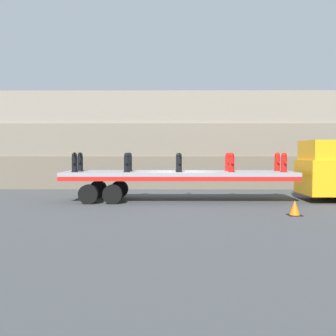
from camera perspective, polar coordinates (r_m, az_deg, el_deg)
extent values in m
plane|color=#3F4244|center=(17.85, 1.65, -4.99)|extent=(120.00, 120.00, 0.00)
cube|color=#665B4C|center=(24.46, 1.31, -0.55)|extent=(60.00, 3.00, 2.03)
cube|color=#756B5B|center=(24.58, 1.30, 4.21)|extent=(60.00, 3.00, 2.03)
cube|color=gray|center=(24.87, 1.30, 8.89)|extent=(60.00, 3.00, 2.03)
cube|color=orange|center=(19.28, 23.54, -1.27)|extent=(2.66, 2.50, 1.62)
cube|color=orange|center=(19.14, 22.87, 2.52)|extent=(1.86, 2.30, 0.91)
cylinder|color=black|center=(20.59, 23.40, -2.57)|extent=(1.16, 0.28, 1.16)
cube|color=gray|center=(17.72, 1.66, -0.80)|extent=(10.82, 2.47, 0.17)
cube|color=red|center=(16.54, 1.75, -1.69)|extent=(10.82, 0.08, 0.20)
cube|color=red|center=(18.92, 1.57, -1.15)|extent=(10.82, 0.08, 0.20)
cylinder|color=black|center=(16.86, -8.44, -3.98)|extent=(0.87, 0.30, 0.87)
cylinder|color=black|center=(19.09, -7.40, -3.20)|extent=(0.87, 0.30, 0.87)
cylinder|color=black|center=(17.06, -12.05, -3.93)|extent=(0.87, 0.30, 0.87)
cylinder|color=black|center=(19.27, -10.59, -3.17)|extent=(0.87, 0.30, 0.87)
cylinder|color=black|center=(17.73, -14.04, -0.54)|extent=(0.32, 0.32, 0.03)
cylinder|color=black|center=(17.71, -14.05, 0.57)|extent=(0.26, 0.26, 0.72)
sphere|color=black|center=(17.70, -14.06, 1.91)|extent=(0.24, 0.24, 0.24)
cylinder|color=black|center=(17.53, -14.20, 0.83)|extent=(0.12, 0.12, 0.12)
cylinder|color=black|center=(17.89, -13.90, 0.86)|extent=(0.12, 0.12, 0.12)
cylinder|color=black|center=(18.78, -13.21, -0.36)|extent=(0.32, 0.32, 0.03)
cylinder|color=black|center=(18.76, -13.22, 0.68)|extent=(0.26, 0.26, 0.72)
sphere|color=black|center=(18.76, -13.24, 1.95)|extent=(0.24, 0.24, 0.24)
cylinder|color=black|center=(18.58, -13.36, 0.93)|extent=(0.12, 0.12, 0.12)
cylinder|color=black|center=(18.94, -13.10, 0.96)|extent=(0.12, 0.12, 0.12)
cylinder|color=black|center=(17.29, -6.30, -0.56)|extent=(0.32, 0.32, 0.03)
cylinder|color=black|center=(17.27, -6.30, 0.58)|extent=(0.26, 0.26, 0.72)
sphere|color=black|center=(17.26, -6.31, 1.95)|extent=(0.24, 0.24, 0.24)
cylinder|color=black|center=(17.08, -6.38, 0.85)|extent=(0.12, 0.12, 0.12)
cylinder|color=black|center=(17.45, -6.23, 0.88)|extent=(0.12, 0.12, 0.12)
cylinder|color=black|center=(18.36, -5.90, -0.37)|extent=(0.32, 0.32, 0.03)
cylinder|color=black|center=(18.35, -5.91, 0.70)|extent=(0.26, 0.26, 0.72)
sphere|color=black|center=(18.34, -5.91, 1.99)|extent=(0.24, 0.24, 0.24)
cylinder|color=black|center=(18.16, -5.97, 0.95)|extent=(0.12, 0.12, 0.12)
cylinder|color=black|center=(18.53, -5.85, 0.98)|extent=(0.12, 0.12, 0.12)
cylinder|color=black|center=(17.17, 1.70, -0.57)|extent=(0.32, 0.32, 0.03)
cylinder|color=black|center=(17.16, 1.70, 0.58)|extent=(0.26, 0.26, 0.72)
sphere|color=black|center=(17.15, 1.70, 1.96)|extent=(0.24, 0.24, 0.24)
cylinder|color=black|center=(16.97, 1.71, 0.85)|extent=(0.12, 0.12, 0.12)
cylinder|color=black|center=(17.34, 1.68, 0.89)|extent=(0.12, 0.12, 0.12)
cylinder|color=black|center=(18.26, 1.62, -0.38)|extent=(0.32, 0.32, 0.03)
cylinder|color=black|center=(18.24, 1.62, 0.70)|extent=(0.26, 0.26, 0.72)
sphere|color=black|center=(18.23, 1.62, 2.00)|extent=(0.24, 0.24, 0.24)
cylinder|color=black|center=(18.05, 1.63, 0.95)|extent=(0.12, 0.12, 0.12)
cylinder|color=black|center=(18.42, 1.61, 0.99)|extent=(0.12, 0.12, 0.12)
cylinder|color=red|center=(17.39, 9.64, -0.56)|extent=(0.32, 0.32, 0.03)
cylinder|color=red|center=(17.38, 9.65, 0.57)|extent=(0.26, 0.26, 0.72)
sphere|color=red|center=(17.37, 9.66, 1.93)|extent=(0.24, 0.24, 0.24)
cylinder|color=red|center=(17.19, 9.75, 0.84)|extent=(0.12, 0.12, 0.12)
cylinder|color=red|center=(17.56, 9.55, 0.87)|extent=(0.12, 0.12, 0.12)
cylinder|color=red|center=(18.47, 9.10, -0.38)|extent=(0.32, 0.32, 0.03)
cylinder|color=red|center=(18.45, 9.11, 0.69)|extent=(0.26, 0.26, 0.72)
sphere|color=red|center=(18.44, 9.11, 1.97)|extent=(0.24, 0.24, 0.24)
cylinder|color=red|center=(18.26, 9.20, 0.94)|extent=(0.12, 0.12, 0.12)
cylinder|color=red|center=(18.63, 9.02, 0.97)|extent=(0.12, 0.12, 0.12)
cylinder|color=red|center=(17.94, 17.24, -0.55)|extent=(0.32, 0.32, 0.03)
cylinder|color=red|center=(17.92, 17.25, 0.55)|extent=(0.26, 0.26, 0.72)
sphere|color=red|center=(17.91, 17.27, 1.87)|extent=(0.24, 0.24, 0.24)
cylinder|color=red|center=(17.74, 17.43, 0.81)|extent=(0.12, 0.12, 0.12)
cylinder|color=red|center=(18.10, 17.09, 0.84)|extent=(0.12, 0.12, 0.12)
cylinder|color=red|center=(18.98, 16.29, -0.37)|extent=(0.32, 0.32, 0.03)
cylinder|color=red|center=(18.96, 16.30, 0.67)|extent=(0.26, 0.26, 0.72)
sphere|color=red|center=(18.96, 16.32, 1.92)|extent=(0.24, 0.24, 0.24)
cylinder|color=red|center=(18.78, 16.46, 0.91)|extent=(0.12, 0.12, 0.12)
cylinder|color=red|center=(19.14, 16.15, 0.95)|extent=(0.12, 0.12, 0.12)
cube|color=yellow|center=(18.23, -13.64, 2.33)|extent=(0.05, 2.67, 0.01)
cube|color=yellow|center=(17.69, 1.66, 2.40)|extent=(0.05, 2.67, 0.01)
cube|color=black|center=(14.57, 18.74, -6.80)|extent=(0.49, 0.49, 0.03)
cone|color=orange|center=(14.53, 18.75, -5.72)|extent=(0.38, 0.38, 0.53)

